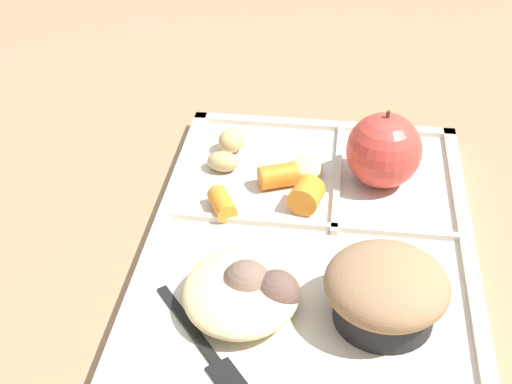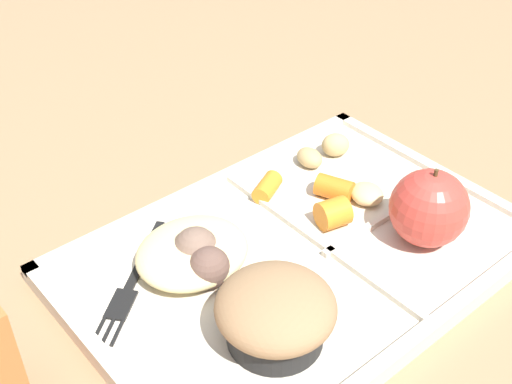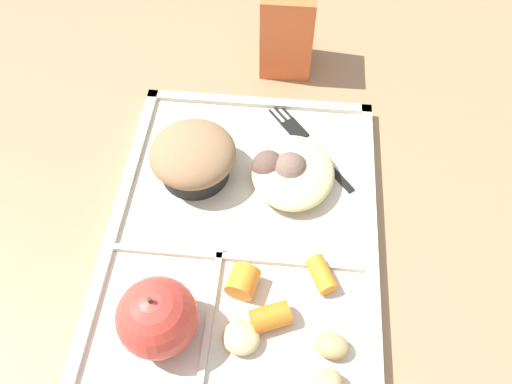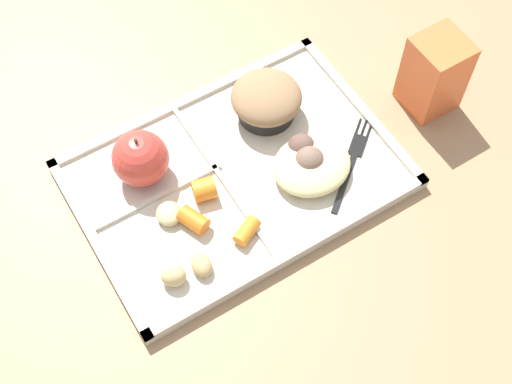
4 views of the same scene
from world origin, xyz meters
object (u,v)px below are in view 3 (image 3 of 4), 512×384
at_px(plastic_fork, 305,141).
at_px(bran_muffin, 193,157).
at_px(lunch_tray, 241,244).
at_px(green_apple, 157,318).
at_px(milk_carton, 287,29).

bearing_deg(plastic_fork, bran_muffin, 115.44).
relative_size(lunch_tray, bran_muffin, 4.31).
bearing_deg(green_apple, milk_carton, -12.87).
relative_size(lunch_tray, green_apple, 5.18).
distance_m(green_apple, milk_carton, 0.39).
xyz_separation_m(green_apple, bran_muffin, (0.18, 0.00, -0.01)).
relative_size(lunch_tray, milk_carton, 3.54).
bearing_deg(bran_muffin, milk_carton, -23.41).
xyz_separation_m(lunch_tray, green_apple, (-0.10, 0.06, 0.04)).
bearing_deg(plastic_fork, milk_carton, 12.34).
bearing_deg(bran_muffin, green_apple, 180.00).
distance_m(lunch_tray, bran_muffin, 0.11).
distance_m(lunch_tray, milk_carton, 0.29).
bearing_deg(lunch_tray, plastic_fork, -23.33).
bearing_deg(milk_carton, green_apple, 166.71).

